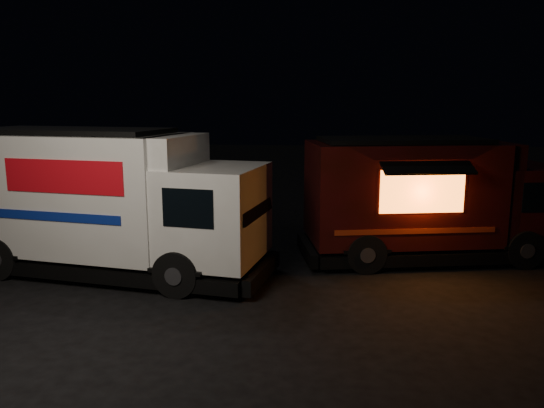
{
  "coord_description": "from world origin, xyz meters",
  "views": [
    {
      "loc": [
        2.19,
        -10.59,
        4.02
      ],
      "look_at": [
        1.02,
        2.0,
        1.59
      ],
      "focal_mm": 35.0,
      "sensor_mm": 36.0,
      "label": 1
    }
  ],
  "objects": [
    {
      "name": "red_truck",
      "position": [
        5.11,
        3.21,
        1.57
      ],
      "size": [
        7.11,
        3.7,
        3.15
      ],
      "primitive_type": null,
      "rotation": [
        0.0,
        0.0,
        0.19
      ],
      "color": "#370A0B",
      "rests_on": "ground"
    },
    {
      "name": "ground",
      "position": [
        0.0,
        0.0,
        0.0
      ],
      "size": [
        80.0,
        80.0,
        0.0
      ],
      "primitive_type": "plane",
      "color": "black",
      "rests_on": "ground"
    },
    {
      "name": "white_truck",
      "position": [
        -2.69,
        1.28,
        1.71
      ],
      "size": [
        7.88,
        3.84,
        3.42
      ],
      "primitive_type": null,
      "rotation": [
        0.0,
        0.0,
        -0.17
      ],
      "color": "white",
      "rests_on": "ground"
    }
  ]
}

